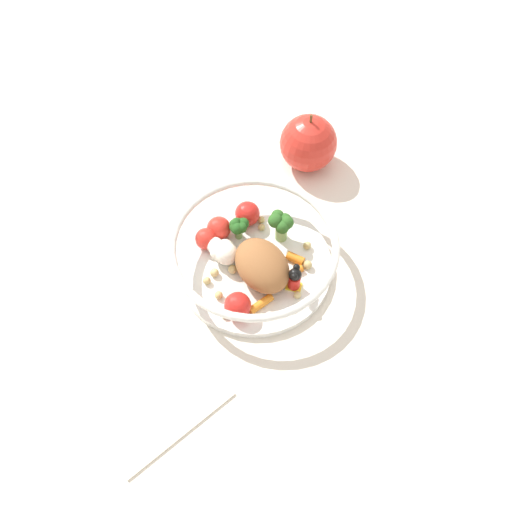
% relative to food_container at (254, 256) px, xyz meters
% --- Properties ---
extents(ground_plane, '(2.40, 2.40, 0.00)m').
position_rel_food_container_xyz_m(ground_plane, '(-0.02, 0.00, -0.03)').
color(ground_plane, silver).
extents(food_container, '(0.21, 0.21, 0.06)m').
position_rel_food_container_xyz_m(food_container, '(0.00, 0.00, 0.00)').
color(food_container, white).
rests_on(food_container, ground_plane).
extents(loose_apple, '(0.08, 0.08, 0.09)m').
position_rel_food_container_xyz_m(loose_apple, '(0.18, 0.09, 0.01)').
color(loose_apple, red).
rests_on(loose_apple, ground_plane).
extents(folded_napkin, '(0.15, 0.13, 0.01)m').
position_rel_food_container_xyz_m(folded_napkin, '(-0.20, -0.05, -0.03)').
color(folded_napkin, silver).
rests_on(folded_napkin, ground_plane).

